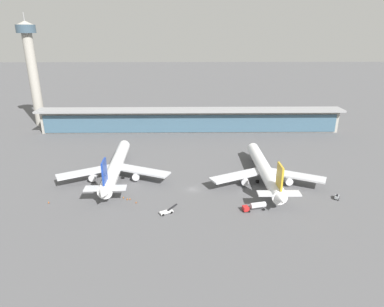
{
  "coord_description": "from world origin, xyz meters",
  "views": [
    {
      "loc": [
        -2.22,
        -122.16,
        61.08
      ],
      "look_at": [
        0.0,
        21.71,
        7.76
      ],
      "focal_mm": 30.92,
      "sensor_mm": 36.0,
      "label": 1
    }
  ],
  "objects_px": {
    "airliner_centre_stand": "(265,170)",
    "safety_cone_bravo": "(123,197)",
    "safety_cone_alpha": "(127,199)",
    "safety_cone_echo": "(136,202)",
    "service_truck_mid_apron_grey": "(337,197)",
    "airliner_left_stand": "(116,166)",
    "safety_cone_charlie": "(130,199)",
    "service_truck_near_nose_white": "(167,212)",
    "service_truck_under_wing_red": "(255,206)",
    "safety_cone_delta": "(49,202)",
    "control_tower": "(32,66)"
  },
  "relations": [
    {
      "from": "service_truck_near_nose_white",
      "to": "service_truck_under_wing_red",
      "type": "relative_size",
      "value": 0.74
    },
    {
      "from": "airliner_left_stand",
      "to": "airliner_centre_stand",
      "type": "distance_m",
      "value": 64.94
    },
    {
      "from": "airliner_centre_stand",
      "to": "safety_cone_charlie",
      "type": "xyz_separation_m",
      "value": [
        -55.41,
        -15.84,
        -5.0
      ]
    },
    {
      "from": "airliner_centre_stand",
      "to": "service_truck_near_nose_white",
      "type": "relative_size",
      "value": 9.64
    },
    {
      "from": "safety_cone_alpha",
      "to": "service_truck_under_wing_red",
      "type": "bearing_deg",
      "value": -10.17
    },
    {
      "from": "safety_cone_bravo",
      "to": "service_truck_mid_apron_grey",
      "type": "bearing_deg",
      "value": -1.38
    },
    {
      "from": "safety_cone_alpha",
      "to": "safety_cone_charlie",
      "type": "xyz_separation_m",
      "value": [
        1.04,
        -0.0,
        0.0
      ]
    },
    {
      "from": "control_tower",
      "to": "safety_cone_bravo",
      "type": "height_order",
      "value": "control_tower"
    },
    {
      "from": "safety_cone_delta",
      "to": "safety_cone_bravo",
      "type": "bearing_deg",
      "value": 7.46
    },
    {
      "from": "airliner_left_stand",
      "to": "safety_cone_delta",
      "type": "xyz_separation_m",
      "value": [
        -21.03,
        -23.34,
        -5.0
      ]
    },
    {
      "from": "service_truck_near_nose_white",
      "to": "safety_cone_alpha",
      "type": "xyz_separation_m",
      "value": [
        -15.89,
        10.55,
        -0.49
      ]
    },
    {
      "from": "service_truck_under_wing_red",
      "to": "service_truck_mid_apron_grey",
      "type": "relative_size",
      "value": 2.67
    },
    {
      "from": "airliner_left_stand",
      "to": "safety_cone_charlie",
      "type": "height_order",
      "value": "airliner_left_stand"
    },
    {
      "from": "airliner_left_stand",
      "to": "service_truck_under_wing_red",
      "type": "height_order",
      "value": "airliner_left_stand"
    },
    {
      "from": "airliner_left_stand",
      "to": "control_tower",
      "type": "distance_m",
      "value": 119.44
    },
    {
      "from": "safety_cone_charlie",
      "to": "safety_cone_bravo",
      "type": "bearing_deg",
      "value": 153.43
    },
    {
      "from": "control_tower",
      "to": "safety_cone_echo",
      "type": "distance_m",
      "value": 146.07
    },
    {
      "from": "airliner_left_stand",
      "to": "safety_cone_bravo",
      "type": "distance_m",
      "value": 21.38
    },
    {
      "from": "service_truck_mid_apron_grey",
      "to": "safety_cone_delta",
      "type": "height_order",
      "value": "service_truck_mid_apron_grey"
    },
    {
      "from": "airliner_left_stand",
      "to": "safety_cone_bravo",
      "type": "bearing_deg",
      "value": -71.61
    },
    {
      "from": "airliner_centre_stand",
      "to": "service_truck_mid_apron_grey",
      "type": "xyz_separation_m",
      "value": [
        24.77,
        -16.46,
        -4.44
      ]
    },
    {
      "from": "service_truck_near_nose_white",
      "to": "service_truck_under_wing_red",
      "type": "xyz_separation_m",
      "value": [
        31.96,
        1.96,
        0.9
      ]
    },
    {
      "from": "airliner_left_stand",
      "to": "airliner_centre_stand",
      "type": "height_order",
      "value": "same"
    },
    {
      "from": "control_tower",
      "to": "safety_cone_delta",
      "type": "height_order",
      "value": "control_tower"
    },
    {
      "from": "airliner_left_stand",
      "to": "safety_cone_echo",
      "type": "xyz_separation_m",
      "value": [
        12.08,
        -23.79,
        -5.0
      ]
    },
    {
      "from": "service_truck_near_nose_white",
      "to": "safety_cone_echo",
      "type": "distance_m",
      "value": 14.43
    },
    {
      "from": "safety_cone_bravo",
      "to": "safety_cone_delta",
      "type": "distance_m",
      "value": 27.82
    },
    {
      "from": "service_truck_under_wing_red",
      "to": "airliner_left_stand",
      "type": "bearing_deg",
      "value": 152.13
    },
    {
      "from": "safety_cone_alpha",
      "to": "safety_cone_bravo",
      "type": "distance_m",
      "value": 2.2
    },
    {
      "from": "service_truck_under_wing_red",
      "to": "safety_cone_delta",
      "type": "xyz_separation_m",
      "value": [
        -77.16,
        6.35,
        -1.39
      ]
    },
    {
      "from": "airliner_centre_stand",
      "to": "safety_cone_bravo",
      "type": "relative_size",
      "value": 90.28
    },
    {
      "from": "service_truck_mid_apron_grey",
      "to": "safety_cone_alpha",
      "type": "relative_size",
      "value": 4.76
    },
    {
      "from": "service_truck_mid_apron_grey",
      "to": "safety_cone_alpha",
      "type": "distance_m",
      "value": 81.22
    },
    {
      "from": "service_truck_mid_apron_grey",
      "to": "safety_cone_echo",
      "type": "bearing_deg",
      "value": -178.47
    },
    {
      "from": "control_tower",
      "to": "safety_cone_delta",
      "type": "bearing_deg",
      "value": -66.51
    },
    {
      "from": "safety_cone_alpha",
      "to": "safety_cone_echo",
      "type": "relative_size",
      "value": 1.0
    },
    {
      "from": "airliner_centre_stand",
      "to": "safety_cone_charlie",
      "type": "distance_m",
      "value": 57.85
    },
    {
      "from": "airliner_left_stand",
      "to": "safety_cone_charlie",
      "type": "xyz_separation_m",
      "value": [
        9.31,
        -21.1,
        -5.0
      ]
    },
    {
      "from": "service_truck_under_wing_red",
      "to": "safety_cone_charlie",
      "type": "bearing_deg",
      "value": 169.61
    },
    {
      "from": "service_truck_under_wing_red",
      "to": "safety_cone_echo",
      "type": "distance_m",
      "value": 44.47
    },
    {
      "from": "safety_cone_alpha",
      "to": "airliner_left_stand",
      "type": "bearing_deg",
      "value": 111.42
    },
    {
      "from": "airliner_left_stand",
      "to": "safety_cone_alpha",
      "type": "bearing_deg",
      "value": -68.58
    },
    {
      "from": "safety_cone_echo",
      "to": "airliner_centre_stand",
      "type": "bearing_deg",
      "value": 19.39
    },
    {
      "from": "airliner_centre_stand",
      "to": "safety_cone_charlie",
      "type": "bearing_deg",
      "value": -164.04
    },
    {
      "from": "airliner_left_stand",
      "to": "service_truck_under_wing_red",
      "type": "xyz_separation_m",
      "value": [
        56.13,
        -29.68,
        -3.61
      ]
    },
    {
      "from": "service_truck_under_wing_red",
      "to": "safety_cone_bravo",
      "type": "relative_size",
      "value": 12.7
    },
    {
      "from": "airliner_left_stand",
      "to": "service_truck_mid_apron_grey",
      "type": "distance_m",
      "value": 92.2
    },
    {
      "from": "safety_cone_alpha",
      "to": "safety_cone_echo",
      "type": "xyz_separation_m",
      "value": [
        3.8,
        -2.69,
        0.0
      ]
    },
    {
      "from": "safety_cone_alpha",
      "to": "safety_cone_delta",
      "type": "distance_m",
      "value": 29.39
    },
    {
      "from": "safety_cone_delta",
      "to": "safety_cone_charlie",
      "type": "bearing_deg",
      "value": 4.22
    }
  ]
}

